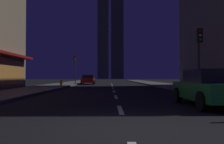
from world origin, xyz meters
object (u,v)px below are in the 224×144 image
object	(u,v)px
car_parked_far	(88,80)
fire_hydrant_far_left	(61,83)
traffic_light_near_right	(199,46)
traffic_light_far_left	(75,63)
car_parked_near	(211,88)

from	to	relation	value
car_parked_far	fire_hydrant_far_left	world-z (taller)	car_parked_far
traffic_light_near_right	traffic_light_far_left	xyz separation A→B (m)	(-11.00, 19.99, 0.00)
car_parked_far	traffic_light_near_right	bearing A→B (deg)	-66.32
fire_hydrant_far_left	traffic_light_far_left	xyz separation A→B (m)	(0.40, 8.25, 2.74)
traffic_light_near_right	car_parked_far	bearing A→B (deg)	113.68
car_parked_far	traffic_light_far_left	world-z (taller)	traffic_light_far_left
car_parked_near	car_parked_far	distance (m)	27.70
car_parked_near	traffic_light_far_left	bearing A→B (deg)	109.31
traffic_light_far_left	fire_hydrant_far_left	bearing A→B (deg)	-92.78
car_parked_near	car_parked_far	bearing A→B (deg)	105.07
fire_hydrant_far_left	traffic_light_near_right	world-z (taller)	traffic_light_near_right
car_parked_far	fire_hydrant_far_left	size ratio (longest dim) A/B	6.48
fire_hydrant_far_left	traffic_light_near_right	bearing A→B (deg)	-45.83
car_parked_far	traffic_light_near_right	xyz separation A→B (m)	(9.10, -20.75, 2.45)
car_parked_near	traffic_light_far_left	xyz separation A→B (m)	(-9.10, 25.98, 2.45)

